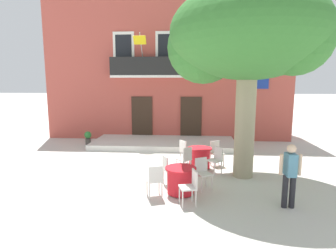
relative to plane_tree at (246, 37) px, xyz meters
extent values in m
plane|color=beige|center=(-3.55, 0.59, -4.46)|extent=(120.00, 120.00, 0.00)
cube|color=#B24C42|center=(-2.94, 7.59, -0.71)|extent=(13.00, 4.00, 7.50)
cube|color=#332319|center=(-4.24, 5.56, -3.31)|extent=(1.10, 0.08, 2.30)
cube|color=#332319|center=(-1.64, 5.56, -3.31)|extent=(1.10, 0.08, 2.30)
cube|color=silver|center=(-5.14, 5.55, 0.19)|extent=(1.10, 0.08, 1.90)
cube|color=black|center=(-5.14, 5.52, 0.19)|extent=(0.84, 0.04, 1.60)
cube|color=silver|center=(-2.94, 5.55, 0.19)|extent=(1.10, 0.08, 1.90)
cube|color=black|center=(-2.94, 5.52, 0.19)|extent=(0.84, 0.04, 1.60)
cube|color=silver|center=(-0.74, 5.55, 0.19)|extent=(1.10, 0.08, 1.90)
cube|color=black|center=(-0.74, 5.52, 0.19)|extent=(0.84, 0.04, 1.60)
cube|color=silver|center=(-2.94, 5.27, -1.12)|extent=(5.60, 0.65, 0.12)
cube|color=black|center=(-2.94, 4.97, -0.61)|extent=(5.60, 0.06, 0.90)
cylinder|color=#B2B2B7|center=(-4.14, 5.09, 0.29)|extent=(0.04, 0.95, 1.33)
cube|color=yellow|center=(-4.14, 4.64, 0.59)|extent=(0.60, 0.29, 0.38)
cylinder|color=#B2B2B7|center=(-1.74, 5.09, 0.29)|extent=(0.04, 0.95, 1.33)
cube|color=#146B2D|center=(-1.74, 4.64, 0.59)|extent=(0.60, 0.29, 0.38)
cylinder|color=slate|center=(-5.24, 5.29, -0.92)|extent=(0.33, 0.33, 0.29)
ellipsoid|color=#38843D|center=(-5.24, 5.29, -0.54)|extent=(0.43, 0.43, 0.48)
cylinder|color=#47423D|center=(-4.09, 5.29, -0.93)|extent=(0.34, 0.34, 0.26)
ellipsoid|color=#38843D|center=(-4.09, 5.29, -0.60)|extent=(0.44, 0.44, 0.40)
cylinder|color=#47423D|center=(-2.94, 5.29, -0.94)|extent=(0.25, 0.25, 0.25)
ellipsoid|color=#4C8E38|center=(-2.94, 5.29, -0.58)|extent=(0.33, 0.33, 0.46)
cylinder|color=slate|center=(-1.79, 5.29, -0.91)|extent=(0.33, 0.33, 0.30)
ellipsoid|color=#4C8E38|center=(-1.79, 5.29, -0.59)|extent=(0.44, 0.44, 0.34)
cylinder|color=#995638|center=(-0.64, 5.29, -0.92)|extent=(0.31, 0.31, 0.29)
ellipsoid|color=#4C8E38|center=(-0.64, 5.29, -0.60)|extent=(0.41, 0.41, 0.36)
cube|color=navy|center=(1.94, 5.53, -0.34)|extent=(0.60, 0.06, 2.80)
cube|color=silver|center=(-2.94, 4.23, -4.34)|extent=(6.84, 2.73, 0.25)
cylinder|color=gray|center=(0.07, -0.04, -2.84)|extent=(0.63, 0.63, 3.26)
ellipsoid|color=#33702D|center=(0.07, -0.04, 0.13)|extent=(4.87, 4.38, 2.92)
sphere|color=#33702D|center=(-1.26, 0.57, -0.23)|extent=(2.43, 2.43, 2.43)
sphere|color=#33702D|center=(1.29, -0.53, -0.11)|extent=(2.19, 2.19, 2.19)
cylinder|color=red|center=(-1.93, -1.67, -4.09)|extent=(0.74, 0.74, 0.68)
cylinder|color=red|center=(-1.93, -1.67, -3.72)|extent=(0.86, 0.86, 0.04)
cylinder|color=#2D2823|center=(-1.93, -1.67, -4.45)|extent=(0.44, 0.44, 0.03)
cylinder|color=silver|center=(-2.85, -1.83, -4.24)|extent=(0.04, 0.04, 0.45)
cylinder|color=silver|center=(-2.53, -1.71, -4.24)|extent=(0.04, 0.04, 0.45)
cylinder|color=silver|center=(-2.74, -2.15, -4.24)|extent=(0.04, 0.04, 0.45)
cylinder|color=silver|center=(-2.42, -2.03, -4.24)|extent=(0.04, 0.04, 0.45)
cube|color=silver|center=(-2.63, -1.93, -3.99)|extent=(0.51, 0.51, 0.04)
cube|color=silver|center=(-2.57, -2.10, -3.76)|extent=(0.37, 0.17, 0.42)
cylinder|color=silver|center=(-1.85, -2.61, -4.24)|extent=(0.04, 0.04, 0.45)
cylinder|color=silver|center=(-1.94, -2.28, -4.24)|extent=(0.04, 0.04, 0.45)
cylinder|color=silver|center=(-1.52, -2.52, -4.24)|extent=(0.04, 0.04, 0.45)
cylinder|color=silver|center=(-1.61, -2.19, -4.24)|extent=(0.04, 0.04, 0.45)
cube|color=silver|center=(-1.73, -2.40, -3.99)|extent=(0.49, 0.49, 0.04)
cube|color=silver|center=(-1.55, -2.35, -3.76)|extent=(0.14, 0.38, 0.42)
cylinder|color=silver|center=(-1.04, -1.38, -4.24)|extent=(0.04, 0.04, 0.45)
cylinder|color=silver|center=(-1.34, -1.54, -4.24)|extent=(0.04, 0.04, 0.45)
cylinder|color=silver|center=(-1.21, -1.08, -4.24)|extent=(0.04, 0.04, 0.45)
cylinder|color=silver|center=(-1.50, -1.25, -4.24)|extent=(0.04, 0.04, 0.45)
cube|color=silver|center=(-1.27, -1.31, -3.99)|extent=(0.54, 0.54, 0.04)
cube|color=silver|center=(-1.36, -1.16, -3.76)|extent=(0.35, 0.22, 0.42)
cylinder|color=silver|center=(-2.18, -0.77, -4.24)|extent=(0.04, 0.04, 0.45)
cylinder|color=silver|center=(-2.03, -1.08, -4.24)|extent=(0.04, 0.04, 0.45)
cylinder|color=silver|center=(-2.48, -0.92, -4.24)|extent=(0.04, 0.04, 0.45)
cylinder|color=silver|center=(-2.33, -1.23, -4.24)|extent=(0.04, 0.04, 0.45)
cube|color=silver|center=(-2.25, -1.00, -3.99)|extent=(0.53, 0.53, 0.04)
cube|color=silver|center=(-2.42, -1.08, -3.76)|extent=(0.20, 0.36, 0.42)
cylinder|color=red|center=(-1.33, 0.70, -4.09)|extent=(0.74, 0.74, 0.68)
cylinder|color=red|center=(-1.33, 0.70, -3.72)|extent=(0.86, 0.86, 0.04)
cylinder|color=#2D2823|center=(-1.33, 0.70, -4.45)|extent=(0.44, 0.44, 0.03)
cylinder|color=silver|center=(-0.87, -0.12, -4.24)|extent=(0.04, 0.04, 0.45)
cylinder|color=silver|center=(-1.09, 0.14, -4.24)|extent=(0.04, 0.04, 0.45)
cylinder|color=silver|center=(-0.61, 0.09, -4.24)|extent=(0.04, 0.04, 0.45)
cylinder|color=silver|center=(-0.83, 0.36, -4.24)|extent=(0.04, 0.04, 0.45)
cube|color=silver|center=(-0.85, 0.12, -3.99)|extent=(0.56, 0.56, 0.04)
cube|color=silver|center=(-0.71, 0.23, -3.76)|extent=(0.27, 0.32, 0.42)
cylinder|color=silver|center=(-0.44, 0.98, -4.24)|extent=(0.04, 0.04, 0.45)
cylinder|color=silver|center=(-0.74, 0.82, -4.24)|extent=(0.04, 0.04, 0.45)
cylinder|color=silver|center=(-0.60, 1.28, -4.24)|extent=(0.04, 0.04, 0.45)
cylinder|color=silver|center=(-0.90, 1.12, -4.24)|extent=(0.04, 0.04, 0.45)
cube|color=silver|center=(-0.67, 1.05, -3.99)|extent=(0.54, 0.54, 0.04)
cube|color=silver|center=(-0.75, 1.21, -3.76)|extent=(0.35, 0.21, 0.42)
cylinder|color=silver|center=(-1.78, 1.51, -4.24)|extent=(0.04, 0.04, 0.45)
cylinder|color=silver|center=(-1.57, 1.25, -4.24)|extent=(0.04, 0.04, 0.45)
cylinder|color=silver|center=(-2.04, 1.30, -4.24)|extent=(0.04, 0.04, 0.45)
cylinder|color=silver|center=(-1.83, 1.04, -4.24)|extent=(0.04, 0.04, 0.45)
cube|color=silver|center=(-1.81, 1.27, -3.99)|extent=(0.56, 0.56, 0.04)
cube|color=silver|center=(-1.94, 1.16, -3.76)|extent=(0.27, 0.32, 0.42)
cylinder|color=silver|center=(-2.12, 0.20, -4.24)|extent=(0.04, 0.04, 0.45)
cylinder|color=silver|center=(-1.87, 0.43, -4.24)|extent=(0.04, 0.04, 0.45)
cylinder|color=silver|center=(-1.89, -0.05, -4.24)|extent=(0.04, 0.04, 0.45)
cylinder|color=silver|center=(-1.64, 0.18, -4.24)|extent=(0.04, 0.04, 0.45)
cube|color=silver|center=(-1.88, 0.19, -3.99)|extent=(0.57, 0.57, 0.04)
cube|color=silver|center=(-1.76, 0.06, -3.76)|extent=(0.31, 0.29, 0.42)
cylinder|color=#47423D|center=(-6.71, 4.14, -4.31)|extent=(0.26, 0.26, 0.31)
ellipsoid|color=#2D7533|center=(-6.71, 4.14, -3.98)|extent=(0.34, 0.34, 0.35)
cylinder|color=#995638|center=(0.83, 4.14, -4.31)|extent=(0.25, 0.25, 0.31)
ellipsoid|color=#4C8E38|center=(0.83, 4.14, -3.99)|extent=(0.33, 0.33, 0.33)
cylinder|color=#232328|center=(0.68, -2.33, -4.05)|extent=(0.14, 0.14, 0.82)
cylinder|color=#232328|center=(0.86, -2.33, -4.05)|extent=(0.14, 0.14, 0.82)
cube|color=teal|center=(0.77, -2.33, -3.36)|extent=(0.24, 0.35, 0.56)
sphere|color=beige|center=(0.77, -2.33, -2.96)|extent=(0.22, 0.22, 0.22)
cylinder|color=beige|center=(0.55, -2.33, -3.36)|extent=(0.09, 0.09, 0.52)
cylinder|color=beige|center=(0.99, -2.33, -3.36)|extent=(0.09, 0.09, 0.52)
camera|label=1|loc=(-1.69, -9.18, -1.34)|focal=30.20mm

